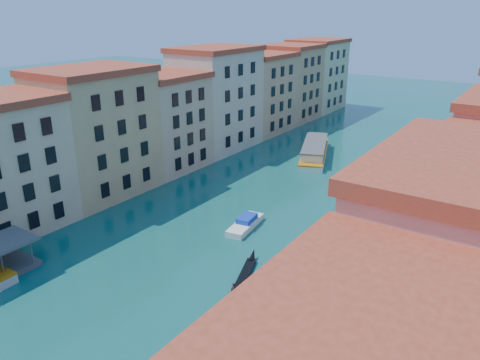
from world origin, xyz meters
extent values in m
cube|color=tan|center=(-26.00, 39.50, 9.50)|extent=(12.00, 17.00, 19.00)
cube|color=#973321|center=(-26.00, 39.50, 19.50)|extent=(12.80, 17.40, 1.00)
cube|color=tan|center=(-26.00, 55.00, 8.25)|extent=(12.00, 14.00, 16.50)
cube|color=#973321|center=(-26.00, 55.00, 17.00)|extent=(12.80, 14.40, 1.00)
cube|color=#C2B398|center=(-26.00, 71.00, 10.00)|extent=(12.00, 18.00, 20.00)
cube|color=#973321|center=(-26.00, 71.00, 20.50)|extent=(12.80, 18.40, 1.00)
cube|color=tan|center=(-26.00, 88.00, 8.75)|extent=(12.00, 16.00, 17.50)
cube|color=#973321|center=(-26.00, 88.00, 18.00)|extent=(12.80, 16.40, 1.00)
cube|color=tan|center=(-26.00, 103.50, 9.25)|extent=(12.00, 15.00, 18.50)
cube|color=#973321|center=(-26.00, 103.50, 19.00)|extent=(12.80, 15.40, 1.00)
cube|color=#CEBA89|center=(-26.00, 119.50, 9.50)|extent=(12.00, 17.00, 19.00)
cube|color=#973321|center=(-26.00, 119.50, 19.50)|extent=(12.80, 17.40, 1.00)
cube|color=#973321|center=(30.00, 7.50, 17.50)|extent=(12.80, 15.40, 1.00)
cube|color=tan|center=(30.00, 23.50, 9.50)|extent=(12.00, 17.00, 19.00)
cube|color=#ABA38A|center=(22.00, 65.00, 0.50)|extent=(4.00, 140.00, 1.00)
cube|color=maroon|center=(22.20, 23.50, 3.00)|extent=(3.20, 15.30, 0.25)
cylinder|color=#535355|center=(20.80, 28.60, 1.50)|extent=(0.12, 0.12, 3.00)
cube|color=maroon|center=(22.20, 39.00, 3.00)|extent=(3.20, 12.60, 0.25)
cylinder|color=#535355|center=(20.80, 34.80, 1.50)|extent=(0.12, 0.12, 3.00)
cylinder|color=#535355|center=(20.80, 43.20, 1.50)|extent=(0.12, 0.12, 3.00)
cylinder|color=brown|center=(18.50, 25.00, 1.30)|extent=(0.24, 0.24, 3.20)
cylinder|color=brown|center=(19.10, 26.00, 1.30)|extent=(0.24, 0.24, 3.20)
cylinder|color=brown|center=(19.70, 27.00, 1.30)|extent=(0.24, 0.24, 3.20)
cylinder|color=brown|center=(18.50, 39.00, 1.30)|extent=(0.24, 0.24, 3.20)
cylinder|color=brown|center=(19.10, 40.00, 1.30)|extent=(0.24, 0.24, 3.20)
cylinder|color=brown|center=(19.70, 41.00, 1.30)|extent=(0.24, 0.24, 3.20)
cylinder|color=brown|center=(18.50, 57.00, 1.30)|extent=(0.24, 0.24, 3.20)
cylinder|color=brown|center=(19.10, 58.00, 1.30)|extent=(0.24, 0.24, 3.20)
cylinder|color=brown|center=(19.70, 59.00, 1.30)|extent=(0.24, 0.24, 3.20)
cube|color=white|center=(-5.62, 76.36, 0.60)|extent=(11.50, 20.31, 1.20)
cube|color=silver|center=(-5.62, 76.36, 1.90)|extent=(9.57, 16.39, 1.60)
cube|color=#535355|center=(-5.62, 76.36, 2.86)|extent=(10.04, 16.97, 0.25)
cube|color=#CC720C|center=(-5.62, 76.36, 1.15)|extent=(11.55, 20.32, 0.25)
cube|color=black|center=(7.92, 30.21, 0.22)|extent=(3.99, 8.70, 0.44)
cone|color=black|center=(6.27, 34.84, 0.59)|extent=(1.50, 2.16, 1.65)
cone|color=black|center=(9.57, 25.57, 0.49)|extent=(1.38, 1.84, 1.46)
imported|color=#2F242A|center=(9.17, 26.69, 1.24)|extent=(0.72, 0.59, 1.70)
cone|color=black|center=(16.35, 23.63, 0.57)|extent=(1.25, 2.06, 1.60)
cube|color=black|center=(14.73, 52.66, 0.20)|extent=(3.72, 8.04, 0.41)
cone|color=black|center=(13.19, 56.94, 0.55)|extent=(1.39, 2.00, 1.53)
cone|color=black|center=(16.28, 48.38, 0.45)|extent=(1.28, 1.70, 1.35)
cube|color=white|center=(0.76, 41.50, 0.43)|extent=(3.38, 7.72, 0.85)
cube|color=#163AB5|center=(0.69, 42.02, 1.17)|extent=(2.35, 3.44, 0.75)
cube|color=silver|center=(10.48, 75.38, 0.42)|extent=(2.96, 7.60, 0.85)
cube|color=#163AB5|center=(10.53, 75.91, 1.17)|extent=(2.17, 3.33, 0.74)
camera|label=1|loc=(32.59, -6.74, 28.38)|focal=35.00mm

